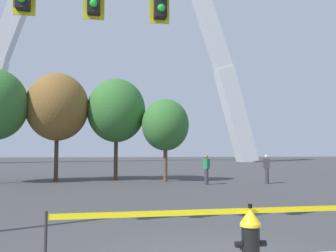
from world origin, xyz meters
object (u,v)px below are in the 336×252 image
object	(u,v)px
fire_hydrant	(250,241)
monument_arch	(117,33)
traffic_signal_gantry	(0,18)
pedestrian_standing_center	(206,169)
pedestrian_walking_left	(267,169)

from	to	relation	value
fire_hydrant	monument_arch	size ratio (longest dim) A/B	0.02
traffic_signal_gantry	monument_arch	world-z (taller)	monument_arch
fire_hydrant	pedestrian_standing_center	size ratio (longest dim) A/B	0.62
monument_arch	pedestrian_walking_left	size ratio (longest dim) A/B	31.70
pedestrian_standing_center	fire_hydrant	bearing A→B (deg)	-103.22
pedestrian_walking_left	pedestrian_standing_center	size ratio (longest dim) A/B	1.00
traffic_signal_gantry	pedestrian_walking_left	bearing A→B (deg)	46.51
fire_hydrant	monument_arch	distance (m)	60.36
traffic_signal_gantry	pedestrian_walking_left	size ratio (longest dim) A/B	4.92
pedestrian_walking_left	monument_arch	bearing A→B (deg)	99.45
monument_arch	pedestrian_standing_center	distance (m)	47.58
pedestrian_walking_left	pedestrian_standing_center	bearing A→B (deg)	179.86
fire_hydrant	pedestrian_standing_center	xyz separation A→B (m)	(3.27, 13.93, 0.35)
pedestrian_walking_left	fire_hydrant	bearing A→B (deg)	-115.69
pedestrian_standing_center	pedestrian_walking_left	bearing A→B (deg)	-0.14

